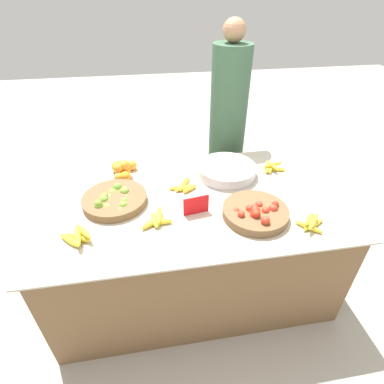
% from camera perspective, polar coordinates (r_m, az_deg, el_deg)
% --- Properties ---
extents(ground_plane, '(12.00, 12.00, 0.00)m').
position_cam_1_polar(ground_plane, '(2.34, -0.00, -15.66)').
color(ground_plane, '#ADA599').
extents(market_table, '(1.80, 1.06, 0.73)m').
position_cam_1_polar(market_table, '(2.07, -0.00, -9.33)').
color(market_table, brown).
rests_on(market_table, ground_plane).
extents(lime_bowl, '(0.38, 0.38, 0.09)m').
position_cam_1_polar(lime_bowl, '(1.84, -14.50, -1.36)').
color(lime_bowl, brown).
rests_on(lime_bowl, market_table).
extents(tomato_basket, '(0.37, 0.37, 0.09)m').
position_cam_1_polar(tomato_basket, '(1.72, 12.02, -3.79)').
color(tomato_basket, brown).
rests_on(tomato_basket, market_table).
extents(orange_pile, '(0.17, 0.22, 0.13)m').
position_cam_1_polar(orange_pile, '(2.09, -13.10, 4.20)').
color(orange_pile, orange).
rests_on(orange_pile, market_table).
extents(metal_bowl, '(0.40, 0.40, 0.07)m').
position_cam_1_polar(metal_bowl, '(2.06, 6.61, 4.14)').
color(metal_bowl, '#B7B7BF').
rests_on(metal_bowl, market_table).
extents(price_sign, '(0.15, 0.03, 0.12)m').
position_cam_1_polar(price_sign, '(1.69, 0.65, -2.58)').
color(price_sign, red).
rests_on(price_sign, market_table).
extents(banana_bunch_middle_left, '(0.19, 0.18, 0.06)m').
position_cam_1_polar(banana_bunch_middle_left, '(1.65, -21.01, -7.94)').
color(banana_bunch_middle_left, yellow).
rests_on(banana_bunch_middle_left, market_table).
extents(banana_bunch_front_center, '(0.19, 0.19, 0.03)m').
position_cam_1_polar(banana_bunch_front_center, '(1.92, -1.44, 1.07)').
color(banana_bunch_front_center, yellow).
rests_on(banana_bunch_front_center, market_table).
extents(banana_bunch_front_right, '(0.17, 0.14, 0.05)m').
position_cam_1_polar(banana_bunch_front_right, '(2.18, 14.86, 4.61)').
color(banana_bunch_front_right, yellow).
rests_on(banana_bunch_front_right, market_table).
extents(banana_bunch_middle_right, '(0.18, 0.17, 0.05)m').
position_cam_1_polar(banana_bunch_middle_right, '(1.66, -6.76, -5.29)').
color(banana_bunch_middle_right, yellow).
rests_on(banana_bunch_middle_right, market_table).
extents(banana_bunch_back_center, '(0.17, 0.15, 0.05)m').
position_cam_1_polar(banana_bunch_back_center, '(1.75, 21.77, -5.54)').
color(banana_bunch_back_center, yellow).
rests_on(banana_bunch_back_center, market_table).
extents(vendor_person, '(0.30, 0.30, 1.62)m').
position_cam_1_polar(vendor_person, '(2.59, 6.63, 10.76)').
color(vendor_person, '#385B42').
rests_on(vendor_person, ground_plane).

